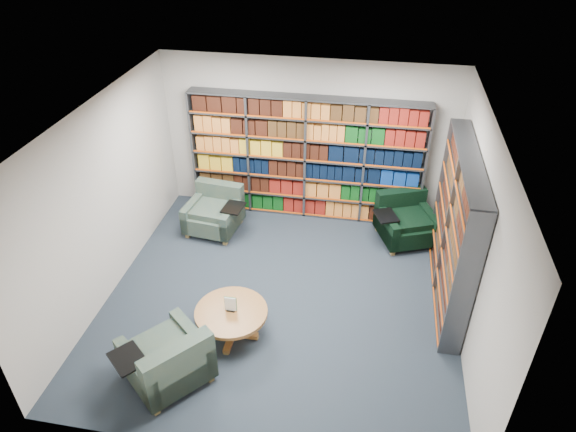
% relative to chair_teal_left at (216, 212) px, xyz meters
% --- Properties ---
extents(room_shell, '(5.02, 5.02, 2.82)m').
position_rel_chair_teal_left_xyz_m(room_shell, '(1.46, -1.59, 1.09)').
color(room_shell, '#1C202F').
rests_on(room_shell, ground).
extents(bookshelf_back, '(4.00, 0.28, 2.20)m').
position_rel_chair_teal_left_xyz_m(bookshelf_back, '(1.46, 0.75, 0.79)').
color(bookshelf_back, '#47494F').
rests_on(bookshelf_back, ground).
extents(bookshelf_right, '(0.28, 2.50, 2.20)m').
position_rel_chair_teal_left_xyz_m(bookshelf_right, '(3.80, -0.99, 0.79)').
color(bookshelf_right, '#47494F').
rests_on(bookshelf_right, ground).
extents(chair_teal_left, '(1.05, 0.94, 0.77)m').
position_rel_chair_teal_left_xyz_m(chair_teal_left, '(0.00, 0.00, 0.00)').
color(chair_teal_left, '#012034').
rests_on(chair_teal_left, ground).
extents(chair_green_right, '(1.15, 1.12, 0.78)m').
position_rel_chair_teal_left_xyz_m(chair_green_right, '(3.22, 0.28, 0.01)').
color(chair_green_right, black).
rests_on(chair_green_right, ground).
extents(chair_teal_front, '(1.25, 1.25, 0.81)m').
position_rel_chair_teal_left_xyz_m(chair_teal_front, '(0.43, -3.30, 0.02)').
color(chair_teal_front, '#012034').
rests_on(chair_teal_front, ground).
extents(coffee_table, '(0.96, 0.96, 0.67)m').
position_rel_chair_teal_left_xyz_m(coffee_table, '(0.96, -2.44, 0.05)').
color(coffee_table, olive).
rests_on(coffee_table, ground).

